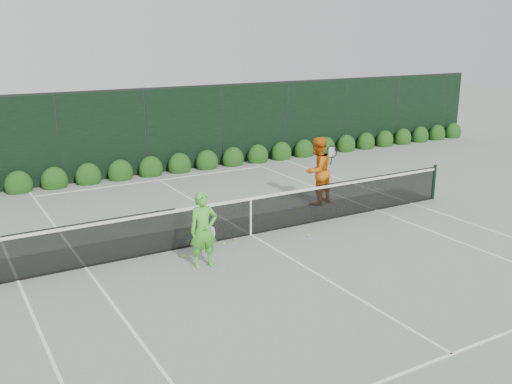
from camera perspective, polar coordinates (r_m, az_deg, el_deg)
ground at (r=14.34m, az=-0.53°, el=-4.31°), size 80.00×80.00×0.00m
tennis_net at (r=14.16m, az=-0.63°, el=-2.30°), size 12.90×0.10×1.07m
player_woman at (r=12.24m, az=-5.27°, el=-3.79°), size 0.67×0.46×1.67m
player_man at (r=16.76m, az=6.16°, el=2.11°), size 1.15×1.01×2.00m
court_lines at (r=14.34m, az=-0.53°, el=-4.29°), size 11.03×23.83×0.01m
windscreen_fence at (r=11.70m, az=6.04°, el=-1.21°), size 32.00×21.07×3.06m
hedge_row at (r=20.55m, az=-10.47°, el=2.25°), size 31.66×0.65×0.94m
tennis_balls at (r=14.36m, az=-1.32°, el=-4.14°), size 4.51×2.06×0.07m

